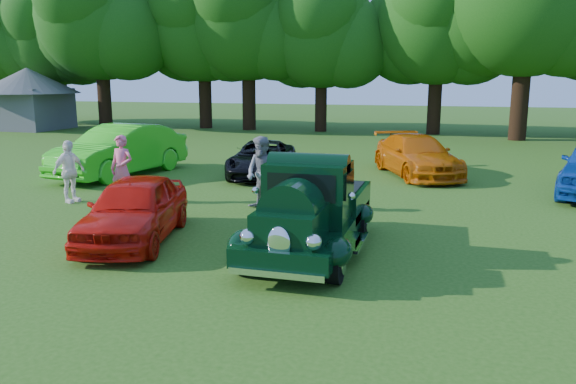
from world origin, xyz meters
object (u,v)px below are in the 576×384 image
(red_convertible, at_px, (135,209))
(back_car_black, at_px, (262,159))
(back_car_orange, at_px, (417,156))
(back_car_lime, at_px, (120,150))
(spectator_white, at_px, (69,172))
(spectator_pink, at_px, (122,169))
(hero_pickup, at_px, (311,213))
(spectator_grey, at_px, (262,173))
(gazebo, at_px, (28,92))

(red_convertible, bearing_deg, back_car_black, 76.09)
(back_car_black, height_order, back_car_orange, back_car_orange)
(back_car_lime, distance_m, spectator_white, 4.21)
(back_car_black, height_order, spectator_pink, spectator_pink)
(back_car_black, xyz_separation_m, spectator_white, (-3.61, -5.30, 0.24))
(back_car_lime, bearing_deg, hero_pickup, -28.99)
(back_car_black, xyz_separation_m, spectator_grey, (1.59, -4.70, 0.34))
(spectator_grey, bearing_deg, hero_pickup, -31.25)
(back_car_black, bearing_deg, hero_pickup, -75.45)
(spectator_pink, bearing_deg, gazebo, 139.34)
(gazebo, bearing_deg, back_car_black, -32.19)
(spectator_grey, bearing_deg, spectator_pink, -152.09)
(back_car_orange, bearing_deg, spectator_pink, -163.35)
(red_convertible, height_order, gazebo, gazebo)
(back_car_lime, distance_m, gazebo, 20.75)
(hero_pickup, relative_size, back_car_lime, 0.87)
(spectator_grey, height_order, spectator_white, spectator_grey)
(spectator_pink, bearing_deg, back_car_orange, 45.26)
(gazebo, bearing_deg, back_car_orange, -23.81)
(spectator_grey, relative_size, gazebo, 0.29)
(red_convertible, relative_size, back_car_orange, 0.82)
(spectator_white, bearing_deg, back_car_lime, 27.81)
(hero_pickup, relative_size, back_car_black, 1.06)
(spectator_white, bearing_deg, back_car_black, -20.92)
(hero_pickup, bearing_deg, red_convertible, -176.36)
(hero_pickup, relative_size, gazebo, 0.70)
(spectator_pink, distance_m, spectator_grey, 3.88)
(hero_pickup, xyz_separation_m, gazebo, (-23.65, 20.39, 1.64))
(back_car_black, bearing_deg, back_car_lime, -175.59)
(back_car_black, xyz_separation_m, gazebo, (-20.04, 12.62, 1.81))
(back_car_orange, bearing_deg, hero_pickup, -123.28)
(back_car_lime, bearing_deg, gazebo, 147.42)
(red_convertible, bearing_deg, spectator_grey, 50.15)
(spectator_grey, relative_size, spectator_white, 1.12)
(spectator_pink, bearing_deg, hero_pickup, -22.40)
(red_convertible, height_order, back_car_black, red_convertible)
(back_car_black, height_order, gazebo, gazebo)
(back_car_black, distance_m, spectator_pink, 5.38)
(hero_pickup, height_order, back_car_lime, hero_pickup)
(red_convertible, distance_m, spectator_grey, 3.69)
(spectator_pink, height_order, gazebo, gazebo)
(spectator_pink, height_order, spectator_grey, spectator_grey)
(red_convertible, xyz_separation_m, gazebo, (-20.02, 20.62, 1.74))
(back_car_lime, relative_size, spectator_white, 3.13)
(spectator_pink, relative_size, spectator_white, 1.08)
(back_car_lime, bearing_deg, spectator_grey, -19.67)
(back_car_orange, relative_size, spectator_pink, 2.62)
(hero_pickup, xyz_separation_m, back_car_black, (-3.60, 7.77, -0.17))
(gazebo, bearing_deg, hero_pickup, -40.77)
(hero_pickup, height_order, back_car_black, hero_pickup)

